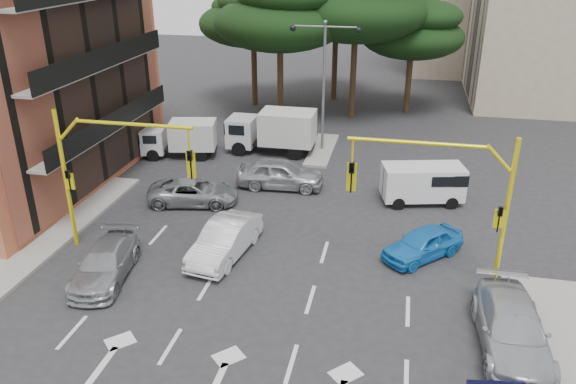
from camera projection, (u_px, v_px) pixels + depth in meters
The scene contains 19 objects.
ground at pixel (258, 293), 20.88m from camera, with size 120.00×120.00×0.00m, color #28282B.
median_strip at pixel (322, 150), 35.16m from camera, with size 1.40×6.00×0.15m, color gray.
pine_left_near at pixel (281, 13), 38.17m from camera, with size 9.15×9.15×10.23m.
pine_center at pixel (357, 1), 38.74m from camera, with size 9.98×9.98×11.16m.
pine_left_far at pixel (254, 15), 42.59m from camera, with size 8.32×8.32×9.30m.
pine_right at pixel (414, 29), 40.63m from camera, with size 7.49×7.49×8.37m.
pine_back at pixel (337, 4), 43.87m from camera, with size 9.15×9.15×10.23m.
signal_mast_right at pixel (456, 192), 19.81m from camera, with size 5.79×0.37×6.00m.
signal_mast_left at pixel (103, 163), 22.35m from camera, with size 5.79×0.37×6.00m.
street_lamp_center at pixel (324, 64), 32.99m from camera, with size 4.16×0.36×7.77m.
car_white_hatch at pixel (225, 240), 23.10m from camera, with size 1.56×4.46×1.47m, color silver.
car_blue_compact at pixel (423, 243), 23.04m from camera, with size 1.49×3.70×1.26m, color blue.
car_silver_wagon at pixel (105, 263), 21.58m from camera, with size 1.80×4.42×1.28m, color #97999E.
car_silver_cross_a at pixel (194, 192), 27.84m from camera, with size 2.04×4.42×1.23m, color gray.
car_silver_cross_b at pixel (280, 174), 29.62m from camera, with size 1.83×4.56×1.55m, color #A7AAAF.
car_silver_parked at pixel (512, 329), 17.79m from camera, with size 2.05×5.04×1.46m, color #AEAFB6.
van_white at pixel (422, 184), 27.84m from camera, with size 1.78×3.93×1.96m, color silver, non-canonical shape.
box_truck_a at pixel (180, 139), 33.84m from camera, with size 1.89×4.49×2.21m, color silver, non-canonical shape.
box_truck_b at pixel (272, 132), 34.39m from camera, with size 2.28×5.44×2.68m, color silver, non-canonical shape.
Camera 1 is at (4.70, -16.95, 11.92)m, focal length 35.00 mm.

